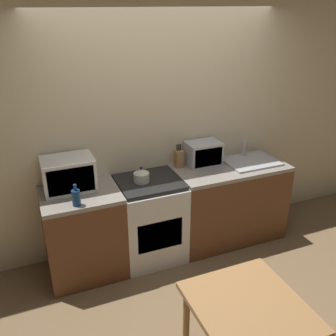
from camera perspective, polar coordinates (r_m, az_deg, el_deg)
The scene contains 12 objects.
ground_plane at distance 3.77m, azimuth 5.47°, elevation -18.62°, with size 16.00×16.00×0.00m, color brown.
wall_back at distance 3.99m, azimuth -1.26°, elevation 5.87°, with size 10.00×0.06×2.60m.
counter_left_run at distance 3.85m, azimuth -12.71°, elevation -9.64°, with size 0.74×0.62×0.90m.
counter_right_run at distance 4.34m, azimuth 9.10°, elevation -5.13°, with size 1.25×0.62×0.90m.
stove_range at distance 3.98m, azimuth -2.79°, elevation -7.78°, with size 0.65×0.62×0.90m.
kettle at distance 3.71m, azimuth -4.07°, elevation -1.14°, with size 0.16×0.16×0.16m.
microwave at distance 3.65m, azimuth -14.94°, elevation -0.88°, with size 0.48×0.34×0.32m.
bottle at distance 3.38m, azimuth -13.83°, elevation -4.35°, with size 0.07×0.07×0.20m.
knife_block at distance 4.03m, azimuth 1.64°, elevation 1.48°, with size 0.08×0.08×0.26m.
toaster_oven at distance 4.10m, azimuth 5.40°, elevation 2.21°, with size 0.37×0.26×0.26m.
sink_basin at distance 4.28m, azimuth 12.51°, elevation 1.05°, with size 0.58×0.43×0.24m.
dining_table at distance 2.71m, azimuth 12.07°, elevation -21.48°, with size 0.71×0.76×0.75m.
Camera 1 is at (-1.36, -2.41, 2.55)m, focal length 40.00 mm.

